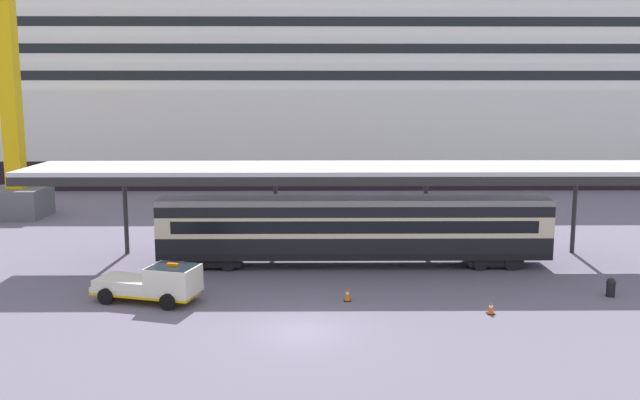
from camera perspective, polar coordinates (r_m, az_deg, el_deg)
ground_plane at (r=30.12m, az=-1.51°, el=-10.89°), size 400.00×400.00×0.00m
cruise_ship at (r=83.10m, az=3.95°, el=8.83°), size 124.78×25.75×29.58m
platform_canopy at (r=40.20m, az=2.81°, el=2.50°), size 37.94×6.26×5.90m
train_carriage at (r=40.33m, az=2.81°, el=-2.31°), size 22.74×2.81×4.11m
service_truck at (r=34.75m, az=-13.46°, el=-6.68°), size 5.55×3.37×2.02m
traffic_cone_near at (r=34.15m, az=2.30°, el=-7.83°), size 0.36×0.36×0.71m
traffic_cone_mid at (r=33.21m, az=14.03°, el=-8.69°), size 0.36×0.36×0.62m
quay_bollard at (r=37.78m, az=23.03°, el=-6.64°), size 0.48×0.48×0.96m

